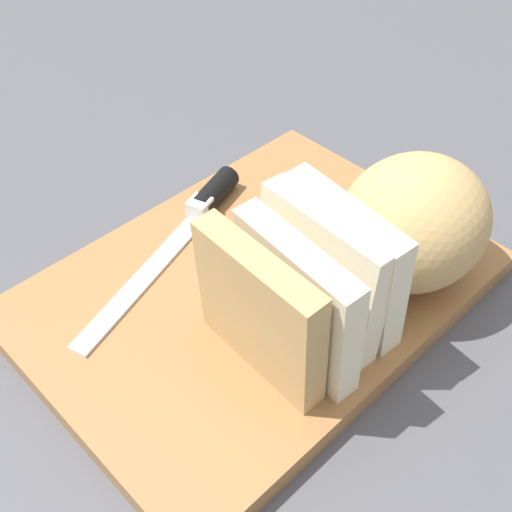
{
  "coord_description": "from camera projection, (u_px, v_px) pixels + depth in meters",
  "views": [
    {
      "loc": [
        0.28,
        0.26,
        0.42
      ],
      "look_at": [
        0.0,
        0.0,
        0.05
      ],
      "focal_mm": 45.67,
      "sensor_mm": 36.0,
      "label": 1
    }
  ],
  "objects": [
    {
      "name": "crumb_near_loaf",
      "position": [
        286.0,
        278.0,
        0.55
      ],
      "size": [
        0.01,
        0.01,
        0.01
      ],
      "primitive_type": "sphere",
      "color": "#A8753D",
      "rests_on": "cutting_board"
    },
    {
      "name": "cutting_board",
      "position": [
        256.0,
        289.0,
        0.56
      ],
      "size": [
        0.39,
        0.29,
        0.02
      ],
      "primitive_type": "cube",
      "rotation": [
        0.0,
        0.0,
        -0.05
      ],
      "color": "#9E6B3D",
      "rests_on": "ground_plane"
    },
    {
      "name": "bread_loaf",
      "position": [
        374.0,
        246.0,
        0.5
      ],
      "size": [
        0.24,
        0.15,
        0.11
      ],
      "rotation": [
        0.0,
        0.0,
        -0.14
      ],
      "color": "tan",
      "rests_on": "cutting_board"
    },
    {
      "name": "bread_knife",
      "position": [
        198.0,
        211.0,
        0.6
      ],
      "size": [
        0.23,
        0.08,
        0.02
      ],
      "rotation": [
        0.0,
        0.0,
        0.27
      ],
      "color": "silver",
      "rests_on": "cutting_board"
    },
    {
      "name": "crumb_near_knife",
      "position": [
        248.0,
        272.0,
        0.56
      ],
      "size": [
        0.0,
        0.0,
        0.0
      ],
      "primitive_type": "sphere",
      "color": "#A8753D",
      "rests_on": "cutting_board"
    },
    {
      "name": "crumb_stray_left",
      "position": [
        301.0,
        252.0,
        0.57
      ],
      "size": [
        0.0,
        0.0,
        0.0
      ],
      "primitive_type": "sphere",
      "color": "#A8753D",
      "rests_on": "cutting_board"
    },
    {
      "name": "ground_plane",
      "position": [
        256.0,
        297.0,
        0.56
      ],
      "size": [
        3.0,
        3.0,
        0.0
      ],
      "primitive_type": "plane",
      "color": "#4C4C51"
    },
    {
      "name": "crumb_stray_right",
      "position": [
        343.0,
        281.0,
        0.55
      ],
      "size": [
        0.0,
        0.0,
        0.0
      ],
      "primitive_type": "sphere",
      "color": "#A8753D",
      "rests_on": "cutting_board"
    }
  ]
}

